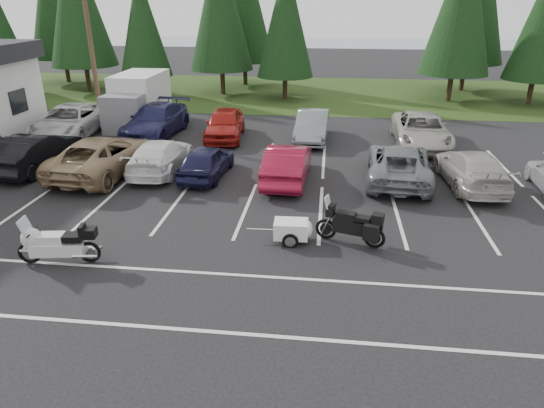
{
  "coord_description": "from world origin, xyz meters",
  "views": [
    {
      "loc": [
        3.32,
        -14.86,
        7.13
      ],
      "look_at": [
        1.63,
        -0.5,
        0.9
      ],
      "focal_mm": 32.0,
      "sensor_mm": 36.0,
      "label": 1
    }
  ],
  "objects_px": {
    "car_near_6": "(399,163)",
    "car_far_2": "(225,124)",
    "car_far_3": "(312,126)",
    "car_far_4": "(421,130)",
    "touring_motorcycle": "(57,240)",
    "cargo_trailer": "(291,231)",
    "car_near_3": "(160,156)",
    "adventure_motorcycle": "(350,222)",
    "utility_pole": "(91,43)",
    "car_near_5": "(288,163)",
    "car_near_2": "(103,155)",
    "box_truck": "(135,101)",
    "car_near_7": "(471,169)",
    "car_far_1": "(156,121)",
    "car_near_4": "(206,161)",
    "car_far_0": "(69,121)",
    "car_near_1": "(37,152)"
  },
  "relations": [
    {
      "from": "car_far_3",
      "to": "car_far_4",
      "type": "xyz_separation_m",
      "value": [
        5.58,
        -0.39,
        0.04
      ]
    },
    {
      "from": "car_near_4",
      "to": "car_near_7",
      "type": "bearing_deg",
      "value": -174.94
    },
    {
      "from": "car_near_3",
      "to": "cargo_trailer",
      "type": "relative_size",
      "value": 3.13
    },
    {
      "from": "car_near_7",
      "to": "car_far_2",
      "type": "xyz_separation_m",
      "value": [
        -11.33,
        5.82,
        0.08
      ]
    },
    {
      "from": "car_near_3",
      "to": "car_far_0",
      "type": "xyz_separation_m",
      "value": [
        -6.8,
        5.0,
        0.14
      ]
    },
    {
      "from": "car_near_5",
      "to": "adventure_motorcycle",
      "type": "distance_m",
      "value": 5.85
    },
    {
      "from": "car_far_0",
      "to": "car_far_2",
      "type": "bearing_deg",
      "value": -0.12
    },
    {
      "from": "car_near_7",
      "to": "car_far_3",
      "type": "relative_size",
      "value": 1.07
    },
    {
      "from": "car_near_2",
      "to": "car_far_0",
      "type": "distance_m",
      "value": 7.17
    },
    {
      "from": "car_far_1",
      "to": "adventure_motorcycle",
      "type": "xyz_separation_m",
      "value": [
        10.21,
        -11.59,
        -0.09
      ]
    },
    {
      "from": "car_near_4",
      "to": "car_far_2",
      "type": "xyz_separation_m",
      "value": [
        -0.46,
        6.03,
        0.12
      ]
    },
    {
      "from": "car_near_5",
      "to": "adventure_motorcycle",
      "type": "height_order",
      "value": "car_near_5"
    },
    {
      "from": "car_near_1",
      "to": "box_truck",
      "type": "bearing_deg",
      "value": -95.26
    },
    {
      "from": "car_near_7",
      "to": "car_far_4",
      "type": "xyz_separation_m",
      "value": [
        -1.07,
        5.64,
        0.08
      ]
    },
    {
      "from": "car_near_3",
      "to": "adventure_motorcycle",
      "type": "relative_size",
      "value": 1.96
    },
    {
      "from": "box_truck",
      "to": "car_far_2",
      "type": "height_order",
      "value": "box_truck"
    },
    {
      "from": "car_near_6",
      "to": "car_far_3",
      "type": "relative_size",
      "value": 1.17
    },
    {
      "from": "car_near_3",
      "to": "cargo_trailer",
      "type": "height_order",
      "value": "car_near_3"
    },
    {
      "from": "box_truck",
      "to": "car_far_0",
      "type": "relative_size",
      "value": 0.93
    },
    {
      "from": "box_truck",
      "to": "cargo_trailer",
      "type": "distance_m",
      "value": 17.28
    },
    {
      "from": "car_far_0",
      "to": "car_far_1",
      "type": "height_order",
      "value": "car_far_0"
    },
    {
      "from": "touring_motorcycle",
      "to": "cargo_trailer",
      "type": "bearing_deg",
      "value": 9.16
    },
    {
      "from": "car_near_7",
      "to": "car_far_0",
      "type": "bearing_deg",
      "value": -18.57
    },
    {
      "from": "car_far_3",
      "to": "cargo_trailer",
      "type": "distance_m",
      "value": 11.78
    },
    {
      "from": "car_near_7",
      "to": "touring_motorcycle",
      "type": "distance_m",
      "value": 15.47
    },
    {
      "from": "car_far_0",
      "to": "cargo_trailer",
      "type": "bearing_deg",
      "value": -44.16
    },
    {
      "from": "car_near_5",
      "to": "car_far_3",
      "type": "relative_size",
      "value": 1.01
    },
    {
      "from": "car_far_2",
      "to": "car_far_3",
      "type": "distance_m",
      "value": 4.69
    },
    {
      "from": "car_near_1",
      "to": "adventure_motorcycle",
      "type": "distance_m",
      "value": 14.61
    },
    {
      "from": "car_far_1",
      "to": "car_far_4",
      "type": "xyz_separation_m",
      "value": [
        14.14,
        -0.29,
        -0.04
      ]
    },
    {
      "from": "car_far_1",
      "to": "car_far_4",
      "type": "relative_size",
      "value": 1.0
    },
    {
      "from": "box_truck",
      "to": "car_near_5",
      "type": "height_order",
      "value": "box_truck"
    },
    {
      "from": "car_near_6",
      "to": "car_far_2",
      "type": "height_order",
      "value": "car_far_2"
    },
    {
      "from": "touring_motorcycle",
      "to": "cargo_trailer",
      "type": "distance_m",
      "value": 6.85
    },
    {
      "from": "cargo_trailer",
      "to": "car_near_4",
      "type": "bearing_deg",
      "value": 124.21
    },
    {
      "from": "box_truck",
      "to": "car_far_2",
      "type": "distance_m",
      "value": 6.26
    },
    {
      "from": "box_truck",
      "to": "touring_motorcycle",
      "type": "xyz_separation_m",
      "value": [
        3.8,
        -15.92,
        -0.73
      ]
    },
    {
      "from": "touring_motorcycle",
      "to": "car_far_4",
      "type": "bearing_deg",
      "value": 39.02
    },
    {
      "from": "car_far_2",
      "to": "adventure_motorcycle",
      "type": "relative_size",
      "value": 1.91
    },
    {
      "from": "car_near_1",
      "to": "car_near_2",
      "type": "relative_size",
      "value": 0.83
    },
    {
      "from": "touring_motorcycle",
      "to": "adventure_motorcycle",
      "type": "xyz_separation_m",
      "value": [
        8.34,
        2.19,
        0.02
      ]
    },
    {
      "from": "touring_motorcycle",
      "to": "car_far_2",
      "type": "bearing_deg",
      "value": 72.96
    },
    {
      "from": "car_near_3",
      "to": "utility_pole",
      "type": "bearing_deg",
      "value": -51.01
    },
    {
      "from": "adventure_motorcycle",
      "to": "touring_motorcycle",
      "type": "bearing_deg",
      "value": -148.23
    },
    {
      "from": "car_near_6",
      "to": "car_far_2",
      "type": "bearing_deg",
      "value": -28.14
    },
    {
      "from": "touring_motorcycle",
      "to": "car_near_5",
      "type": "bearing_deg",
      "value": 43.08
    },
    {
      "from": "car_near_2",
      "to": "car_near_6",
      "type": "bearing_deg",
      "value": -172.63
    },
    {
      "from": "car_near_5",
      "to": "box_truck",
      "type": "bearing_deg",
      "value": -38.74
    },
    {
      "from": "car_near_3",
      "to": "car_far_1",
      "type": "bearing_deg",
      "value": -69.88
    },
    {
      "from": "utility_pole",
      "to": "car_far_3",
      "type": "height_order",
      "value": "utility_pole"
    }
  ]
}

